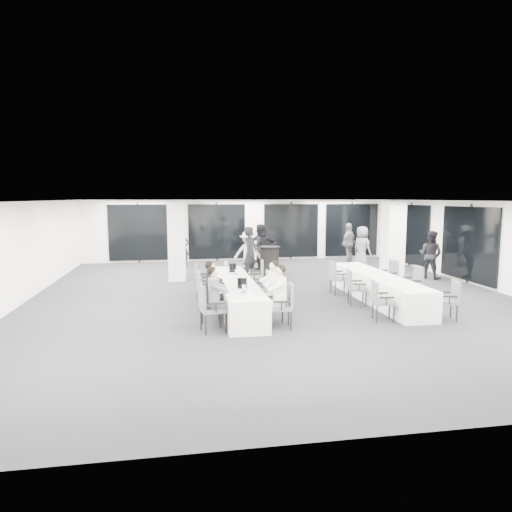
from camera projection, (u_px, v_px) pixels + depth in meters
The scene contains 43 objects.
room at pixel (294, 245), 14.51m from camera, with size 14.04×16.04×2.84m.
column_left at pixel (177, 241), 15.94m from camera, with size 0.60×0.60×2.80m, color white.
column_right at pixel (393, 244), 14.95m from camera, with size 0.60×0.60×2.80m, color white.
banquet_table_main at pixel (236, 294), 11.97m from camera, with size 0.90×5.00×0.75m, color silver.
banquet_table_side at pixel (378, 288), 12.83m from camera, with size 0.90×5.00×0.75m, color silver.
cocktail_table at pixel (269, 261), 16.89m from camera, with size 0.80×0.80×1.11m.
chair_main_left_near at pixel (209, 305), 9.85m from camera, with size 0.61×0.65×1.04m.
chair_main_left_second at pixel (207, 300), 10.67m from camera, with size 0.48×0.54×0.93m.
chair_main_left_mid at pixel (205, 292), 11.52m from camera, with size 0.52×0.57×0.93m.
chair_main_left_fourth at pixel (203, 285), 12.56m from camera, with size 0.53×0.56×0.89m.
chair_main_left_far at pixel (201, 278), 13.37m from camera, with size 0.52×0.57×0.97m.
chair_main_right_near at pixel (284, 303), 10.14m from camera, with size 0.57×0.61×1.01m.
chair_main_right_second at pixel (278, 298), 10.78m from camera, with size 0.59×0.61×0.95m.
chair_main_right_mid at pixel (269, 287), 11.90m from camera, with size 0.60×0.64×1.02m.
chair_main_right_fourth at pixel (262, 284), 12.78m from camera, with size 0.53×0.56×0.89m.
chair_main_right_far at pixel (257, 275), 13.67m from camera, with size 0.59×0.64×1.04m.
chair_side_left_near at pixel (380, 298), 10.75m from camera, with size 0.56×0.59×0.95m.
chair_side_left_mid at pixel (354, 285), 12.33m from camera, with size 0.57×0.60×0.96m.
chair_side_left_far at pixel (337, 276), 13.64m from camera, with size 0.53×0.59×1.02m.
chair_side_right_near at pixel (449, 298), 10.83m from camera, with size 0.58×0.61×0.95m.
chair_side_right_mid at pixel (413, 282), 12.53m from camera, with size 0.55×0.61×1.04m.
chair_side_right_far at pixel (389, 274), 13.94m from camera, with size 0.54×0.59×1.00m.
seated_guest_a at pixel (217, 295), 9.87m from camera, with size 0.50×0.38×1.44m.
seated_guest_b at pixel (214, 288), 10.66m from camera, with size 0.50×0.38×1.44m.
seated_guest_c at pixel (277, 293), 10.09m from camera, with size 0.50×0.38×1.44m.
seated_guest_d at pixel (271, 287), 10.74m from camera, with size 0.50×0.38×1.44m.
standing_guest_a at pixel (250, 249), 16.29m from camera, with size 0.77×0.62×2.12m, color black.
standing_guest_b at pixel (259, 244), 18.42m from camera, with size 1.00×0.61×2.08m, color black.
standing_guest_c at pixel (248, 250), 17.28m from camera, with size 1.21×0.61×1.87m, color silver.
standing_guest_d at pixel (349, 241), 20.12m from camera, with size 1.19×0.66×2.02m, color #5B5D63.
standing_guest_e at pixel (362, 245), 18.52m from camera, with size 0.95×0.58×1.97m, color #5B5D63.
standing_guest_f at pixel (261, 241), 20.53m from camera, with size 1.79×0.69×1.95m, color black.
standing_guest_g at pixel (183, 246), 19.28m from camera, with size 0.63×0.50×1.72m, color black.
standing_guest_h at pixel (431, 251), 16.37m from camera, with size 0.94×0.58×1.96m, color black.
ice_bucket_near at pixel (242, 283), 10.91m from camera, with size 0.23×0.23×0.27m, color black.
ice_bucket_far at pixel (233, 268), 13.27m from camera, with size 0.22×0.22×0.25m, color black.
water_bottle_a at pixel (244, 290), 10.07m from camera, with size 0.08×0.08×0.24m, color silver.
water_bottle_b at pixel (236, 273), 12.44m from camera, with size 0.07×0.07×0.21m, color silver.
water_bottle_c at pixel (226, 265), 13.83m from camera, with size 0.07×0.07×0.23m, color silver.
plate_a at pixel (244, 293), 10.34m from camera, with size 0.21×0.21×0.03m.
plate_b at pixel (256, 294), 10.20m from camera, with size 0.20×0.20×0.03m.
plate_c at pixel (239, 283), 11.53m from camera, with size 0.20×0.20×0.03m.
wine_glass at pixel (256, 288), 10.10m from camera, with size 0.08×0.08×0.20m.
Camera 1 is at (-2.69, -12.92, 2.91)m, focal length 32.00 mm.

